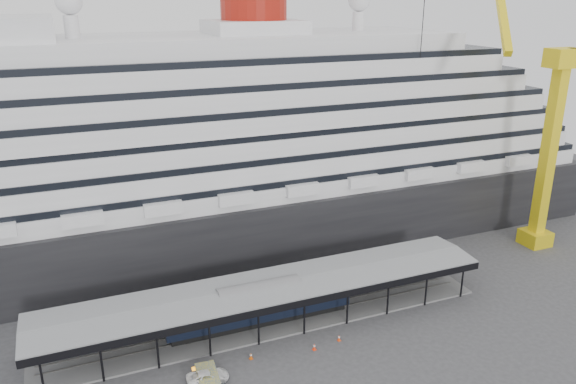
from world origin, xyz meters
The scene contains 9 objects.
ground centered at (0.00, 0.00, 0.00)m, with size 200.00×200.00×0.00m, color #3A3A3D.
cruise_ship centered at (0.05, 32.00, 18.35)m, with size 130.00×30.00×43.90m.
platform_canopy centered at (0.00, 5.00, 2.36)m, with size 56.00×9.18×5.30m.
crane_yellow centered at (47.06, 10.54, 19.96)m, with size 23.83×18.78×47.60m.
port_truck centered at (-10.09, -3.36, 0.62)m, with size 2.04×4.43×1.23m, color white.
pullman_carriage centered at (-1.34, 5.00, 2.77)m, with size 23.34×3.29×22.89m.
traffic_cone_left centered at (-4.64, -1.36, 0.40)m, with size 0.47×0.47×0.80m.
traffic_cone_mid centered at (2.63, -2.51, 0.41)m, with size 0.50×0.50×0.83m.
traffic_cone_right centered at (6.09, -1.98, 0.39)m, with size 0.48×0.48×0.78m.
Camera 1 is at (-20.98, -51.95, 38.45)m, focal length 35.00 mm.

